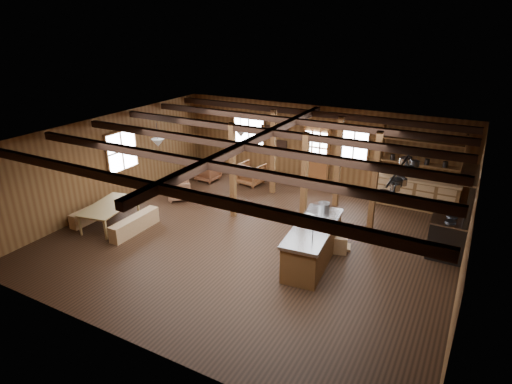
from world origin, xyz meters
TOP-DOWN VIEW (x-y plane):
  - room at (0.00, 0.00)m, footprint 10.04×9.04m
  - ceiling_joists at (0.00, 0.18)m, footprint 9.80×8.82m
  - timber_posts at (0.52, 2.08)m, footprint 3.95×2.35m
  - back_door at (0.00, 4.45)m, footprint 1.02×0.08m
  - window_back_left at (-2.60, 4.46)m, footprint 1.32×0.06m
  - window_back_right at (1.30, 4.46)m, footprint 1.02×0.06m
  - window_left at (-4.96, 0.50)m, footprint 0.14×1.24m
  - notice_boards at (-1.50, 4.46)m, footprint 1.08×0.03m
  - back_counter at (3.40, 4.20)m, footprint 2.55×0.60m
  - pendant_lamps at (-2.25, 1.00)m, footprint 1.86×2.36m
  - pot_rack at (3.49, 0.26)m, footprint 0.43×3.00m
  - kitchen_island at (1.80, -0.31)m, footprint 1.10×2.57m
  - step_stool at (2.21, 0.42)m, footprint 0.57×0.47m
  - commercial_range at (4.65, 1.87)m, footprint 0.86×1.68m
  - dining_table at (-3.90, -1.18)m, footprint 1.29×1.90m
  - bench_wall at (-4.65, -1.18)m, footprint 0.28×1.48m
  - bench_aisle at (-3.04, -1.18)m, footprint 0.31×1.64m
  - armchair_a at (-3.58, 3.15)m, footprint 0.76×0.78m
  - armchair_b at (-2.02, 3.57)m, footprint 0.91×0.93m
  - armchair_c at (-3.41, 1.26)m, footprint 1.03×1.02m
  - counter_pot at (1.68, 0.70)m, footprint 0.31×0.31m
  - bowl at (1.51, 0.09)m, footprint 0.35×0.35m

SIDE VIEW (x-z plane):
  - bench_wall at x=-4.65m, z-range 0.00..0.41m
  - step_stool at x=2.21m, z-range 0.00..0.44m
  - bench_aisle at x=-3.04m, z-range 0.00..0.45m
  - dining_table at x=-3.90m, z-range 0.00..0.61m
  - armchair_c at x=-3.41m, z-range 0.00..0.67m
  - armchair_a at x=-3.58m, z-range 0.00..0.69m
  - armchair_b at x=-2.02m, z-range 0.00..0.76m
  - kitchen_island at x=1.80m, z-range -0.12..1.08m
  - back_counter at x=3.40m, z-range -0.62..1.83m
  - commercial_range at x=4.65m, z-range -0.38..1.70m
  - back_door at x=0.00m, z-range -0.19..1.96m
  - bowl at x=1.51m, z-range 0.94..1.01m
  - counter_pot at x=1.68m, z-range 0.94..1.12m
  - room at x=0.00m, z-range -0.02..2.82m
  - timber_posts at x=0.52m, z-range 0.00..2.80m
  - window_back_left at x=-2.60m, z-range 0.94..2.26m
  - window_back_right at x=1.30m, z-range 0.94..2.26m
  - window_left at x=-4.96m, z-range 0.94..2.26m
  - notice_boards at x=-1.50m, z-range 1.19..2.09m
  - pendant_lamps at x=-2.25m, z-range 1.92..2.58m
  - pot_rack at x=3.49m, z-range 2.07..2.51m
  - ceiling_joists at x=0.00m, z-range 2.59..2.77m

